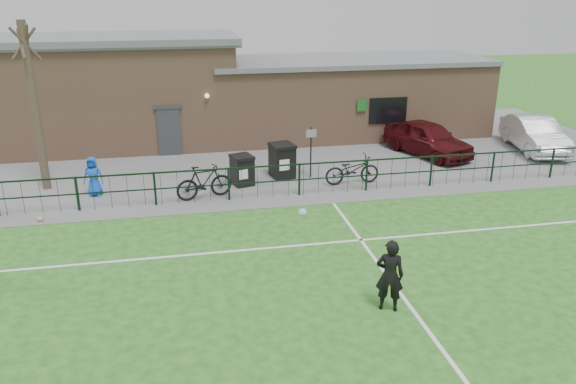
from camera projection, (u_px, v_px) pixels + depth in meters
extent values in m
plane|color=#225D1B|center=(331.00, 323.00, 12.54)|extent=(90.00, 90.00, 0.00)
cube|color=slate|center=(251.00, 154.00, 24.95)|extent=(34.00, 13.00, 0.02)
cube|color=white|center=(273.00, 199.00, 19.71)|extent=(28.00, 0.10, 0.01)
cube|color=white|center=(295.00, 246.00, 16.22)|extent=(28.00, 0.10, 0.01)
cube|color=white|center=(415.00, 313.00, 12.90)|extent=(0.10, 16.00, 0.01)
cube|color=black|center=(272.00, 181.00, 19.69)|extent=(28.00, 0.10, 1.20)
cylinder|color=#433429|center=(35.00, 109.00, 19.70)|extent=(0.30, 0.30, 6.00)
cube|color=black|center=(242.00, 171.00, 20.95)|extent=(0.89, 0.96, 1.05)
cube|color=black|center=(282.00, 161.00, 21.79)|extent=(0.98, 1.06, 1.23)
cylinder|color=black|center=(311.00, 152.00, 21.59)|extent=(0.07, 0.07, 2.00)
imported|color=#450C10|center=(428.00, 138.00, 24.56)|extent=(3.18, 4.71, 1.49)
imported|color=#B9BCC2|center=(534.00, 134.00, 25.18)|extent=(2.45, 4.80, 1.51)
imported|color=black|center=(204.00, 182.00, 19.57)|extent=(2.09, 1.07, 1.21)
imported|color=black|center=(352.00, 170.00, 21.02)|extent=(2.11, 0.79, 1.10)
imported|color=blue|center=(93.00, 176.00, 19.80)|extent=(0.75, 0.54, 1.43)
imported|color=black|center=(390.00, 275.00, 12.78)|extent=(0.75, 0.62, 1.76)
sphere|color=white|center=(303.00, 213.00, 14.68)|extent=(0.22, 0.22, 0.22)
sphere|color=silver|center=(40.00, 219.00, 17.84)|extent=(0.20, 0.20, 0.20)
cube|color=#A77B5D|center=(242.00, 102.00, 27.11)|extent=(24.00, 5.00, 3.50)
cube|color=#A77B5D|center=(102.00, 55.00, 25.16)|extent=(11.52, 5.00, 1.20)
cube|color=#5C5F64|center=(100.00, 39.00, 24.90)|extent=(12.02, 5.40, 0.28)
cube|color=#5C5F64|center=(348.00, 60.00, 27.42)|extent=(13.44, 5.30, 0.22)
cube|color=#383A3D|center=(169.00, 132.00, 24.39)|extent=(1.00, 0.08, 2.10)
cube|color=black|center=(388.00, 110.00, 26.01)|extent=(1.80, 0.08, 1.20)
cube|color=#19661E|center=(362.00, 105.00, 25.62)|extent=(0.45, 0.04, 0.55)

